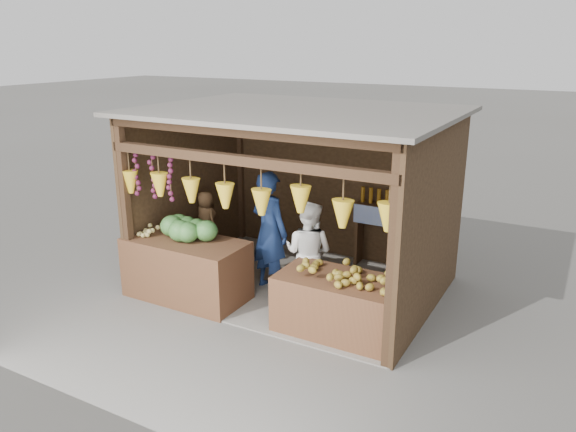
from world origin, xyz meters
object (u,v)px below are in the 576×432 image
at_px(counter_left, 187,269).
at_px(counter_right, 341,306).
at_px(man_standing, 269,232).
at_px(woman_standing, 309,253).
at_px(vendor_seated, 206,220).

height_order(counter_left, counter_right, counter_left).
relative_size(man_standing, woman_standing, 1.22).
height_order(counter_left, woman_standing, woman_standing).
bearing_deg(counter_left, counter_right, 2.93).
bearing_deg(counter_right, woman_standing, 141.71).
distance_m(counter_right, woman_standing, 1.05).
xyz_separation_m(counter_right, man_standing, (-1.47, 0.72, 0.53)).
height_order(counter_right, man_standing, man_standing).
bearing_deg(man_standing, woman_standing, -173.39).
bearing_deg(man_standing, counter_left, 58.69).
distance_m(man_standing, woman_standing, 0.72).
height_order(man_standing, vendor_seated, man_standing).
xyz_separation_m(woman_standing, vendor_seated, (-2.06, 0.39, 0.05)).
distance_m(counter_left, woman_standing, 1.77).
xyz_separation_m(counter_left, man_standing, (0.89, 0.84, 0.46)).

